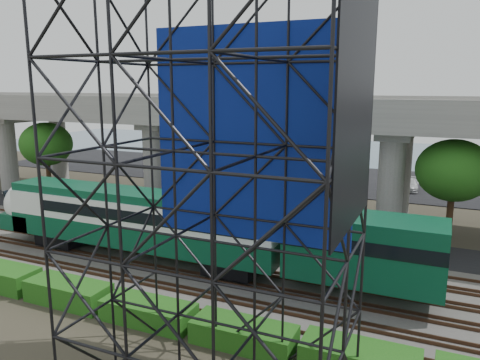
% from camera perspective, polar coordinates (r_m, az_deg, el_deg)
% --- Properties ---
extents(ground, '(140.00, 140.00, 0.00)m').
position_cam_1_polar(ground, '(27.66, -7.59, -12.48)').
color(ground, '#474233').
rests_on(ground, ground).
extents(ballast_bed, '(90.00, 12.00, 0.20)m').
position_cam_1_polar(ballast_bed, '(29.20, -5.50, -10.89)').
color(ballast_bed, slate).
rests_on(ballast_bed, ground).
extents(service_road, '(90.00, 5.00, 0.08)m').
position_cam_1_polar(service_road, '(36.39, 1.13, -6.35)').
color(service_road, black).
rests_on(service_road, ground).
extents(parking_lot, '(90.00, 18.00, 0.08)m').
position_cam_1_polar(parking_lot, '(58.11, 10.20, 0.25)').
color(parking_lot, black).
rests_on(parking_lot, ground).
extents(harbor_water, '(140.00, 40.00, 0.03)m').
position_cam_1_polar(harbor_water, '(79.37, 14.07, 3.06)').
color(harbor_water, slate).
rests_on(harbor_water, ground).
extents(rail_tracks, '(90.00, 9.52, 0.16)m').
position_cam_1_polar(rail_tracks, '(29.13, -5.51, -10.56)').
color(rail_tracks, '#472D1E').
rests_on(rail_tracks, ballast_bed).
extents(commuter_train, '(29.30, 3.06, 4.30)m').
position_cam_1_polar(commuter_train, '(29.22, -8.88, -5.17)').
color(commuter_train, black).
rests_on(commuter_train, rail_tracks).
extents(overpass, '(80.00, 12.00, 12.40)m').
position_cam_1_polar(overpass, '(39.97, 3.90, 7.20)').
color(overpass, '#9E9B93').
rests_on(overpass, ground).
extents(scaffold_tower, '(9.36, 6.36, 15.00)m').
position_cam_1_polar(scaffold_tower, '(15.57, -3.18, -2.34)').
color(scaffold_tower, black).
rests_on(scaffold_tower, ground).
extents(hedge_strip, '(34.60, 1.80, 1.20)m').
position_cam_1_polar(hedge_strip, '(23.69, -11.11, -15.40)').
color(hedge_strip, '#154E11').
rests_on(hedge_strip, ground).
extents(trees, '(40.94, 16.94, 7.69)m').
position_cam_1_polar(trees, '(42.10, -1.69, 3.82)').
color(trees, '#382314').
rests_on(trees, ground).
extents(suv, '(5.27, 3.07, 1.38)m').
position_cam_1_polar(suv, '(42.12, -14.06, -3.18)').
color(suv, black).
rests_on(suv, service_road).
extents(parked_cars, '(39.21, 9.57, 1.32)m').
position_cam_1_polar(parked_cars, '(57.58, 10.77, 0.79)').
color(parked_cars, white).
rests_on(parked_cars, parking_lot).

